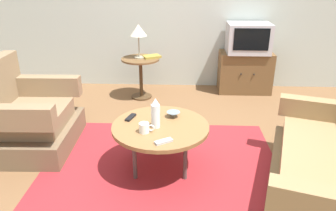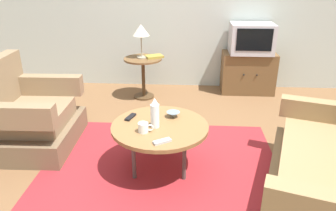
{
  "view_description": "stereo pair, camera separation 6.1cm",
  "coord_description": "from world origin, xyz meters",
  "px_view_note": "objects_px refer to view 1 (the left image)",
  "views": [
    {
      "loc": [
        0.08,
        -2.67,
        1.77
      ],
      "look_at": [
        -0.04,
        0.17,
        0.55
      ],
      "focal_mm": 34.5,
      "sensor_mm": 36.0,
      "label": 1
    },
    {
      "loc": [
        0.14,
        -2.67,
        1.77
      ],
      "look_at": [
        -0.04,
        0.17,
        0.55
      ],
      "focal_mm": 34.5,
      "sensor_mm": 36.0,
      "label": 2
    }
  ],
  "objects_px": {
    "coffee_table": "(160,128)",
    "vase": "(156,113)",
    "armchair": "(26,119)",
    "table_lamp": "(138,32)",
    "mug": "(145,128)",
    "tv_remote_dark": "(131,117)",
    "side_table": "(141,69)",
    "book": "(152,56)",
    "tv_remote_silver": "(164,141)",
    "bowl": "(173,114)",
    "tv_stand": "(245,72)",
    "television": "(248,38)"
  },
  "relations": [
    {
      "from": "tv_stand",
      "to": "vase",
      "type": "bearing_deg",
      "value": -118.4
    },
    {
      "from": "bowl",
      "to": "tv_remote_silver",
      "type": "height_order",
      "value": "bowl"
    },
    {
      "from": "vase",
      "to": "book",
      "type": "xyz_separation_m",
      "value": [
        -0.2,
        1.91,
        0.01
      ]
    },
    {
      "from": "mug",
      "to": "tv_remote_silver",
      "type": "height_order",
      "value": "mug"
    },
    {
      "from": "coffee_table",
      "to": "bowl",
      "type": "relative_size",
      "value": 6.93
    },
    {
      "from": "armchair",
      "to": "coffee_table",
      "type": "bearing_deg",
      "value": 73.67
    },
    {
      "from": "side_table",
      "to": "mug",
      "type": "relative_size",
      "value": 4.41
    },
    {
      "from": "coffee_table",
      "to": "tv_remote_dark",
      "type": "xyz_separation_m",
      "value": [
        -0.29,
        0.13,
        0.04
      ]
    },
    {
      "from": "tv_stand",
      "to": "table_lamp",
      "type": "relative_size",
      "value": 1.67
    },
    {
      "from": "tv_stand",
      "to": "bowl",
      "type": "xyz_separation_m",
      "value": [
        -1.03,
        -1.97,
        0.18
      ]
    },
    {
      "from": "coffee_table",
      "to": "tv_stand",
      "type": "distance_m",
      "value": 2.44
    },
    {
      "from": "side_table",
      "to": "vase",
      "type": "distance_m",
      "value": 1.9
    },
    {
      "from": "armchair",
      "to": "mug",
      "type": "relative_size",
      "value": 7.52
    },
    {
      "from": "armchair",
      "to": "table_lamp",
      "type": "distance_m",
      "value": 1.89
    },
    {
      "from": "vase",
      "to": "book",
      "type": "distance_m",
      "value": 1.92
    },
    {
      "from": "bowl",
      "to": "vase",
      "type": "bearing_deg",
      "value": -124.89
    },
    {
      "from": "television",
      "to": "side_table",
      "type": "bearing_deg",
      "value": -168.67
    },
    {
      "from": "armchair",
      "to": "book",
      "type": "distance_m",
      "value": 1.93
    },
    {
      "from": "side_table",
      "to": "vase",
      "type": "height_order",
      "value": "vase"
    },
    {
      "from": "coffee_table",
      "to": "tv_remote_silver",
      "type": "relative_size",
      "value": 5.67
    },
    {
      "from": "vase",
      "to": "table_lamp",
      "type": "bearing_deg",
      "value": 101.34
    },
    {
      "from": "coffee_table",
      "to": "tv_remote_silver",
      "type": "distance_m",
      "value": 0.32
    },
    {
      "from": "coffee_table",
      "to": "vase",
      "type": "relative_size",
      "value": 3.19
    },
    {
      "from": "tv_stand",
      "to": "tv_remote_silver",
      "type": "relative_size",
      "value": 5.03
    },
    {
      "from": "armchair",
      "to": "mug",
      "type": "height_order",
      "value": "armchair"
    },
    {
      "from": "armchair",
      "to": "tv_stand",
      "type": "xyz_separation_m",
      "value": [
        2.57,
        1.77,
        -0.01
      ]
    },
    {
      "from": "armchair",
      "to": "table_lamp",
      "type": "height_order",
      "value": "table_lamp"
    },
    {
      "from": "armchair",
      "to": "book",
      "type": "xyz_separation_m",
      "value": [
        1.19,
        1.49,
        0.29
      ]
    },
    {
      "from": "table_lamp",
      "to": "mug",
      "type": "xyz_separation_m",
      "value": [
        0.29,
        -1.97,
        -0.45
      ]
    },
    {
      "from": "vase",
      "to": "bowl",
      "type": "height_order",
      "value": "vase"
    },
    {
      "from": "television",
      "to": "book",
      "type": "xyz_separation_m",
      "value": [
        -1.39,
        -0.26,
        -0.22
      ]
    },
    {
      "from": "mug",
      "to": "bowl",
      "type": "height_order",
      "value": "mug"
    },
    {
      "from": "armchair",
      "to": "tv_remote_silver",
      "type": "height_order",
      "value": "armchair"
    },
    {
      "from": "armchair",
      "to": "coffee_table",
      "type": "xyz_separation_m",
      "value": [
        1.43,
        -0.38,
        0.12
      ]
    },
    {
      "from": "tv_stand",
      "to": "tv_remote_dark",
      "type": "distance_m",
      "value": 2.48
    },
    {
      "from": "tv_remote_silver",
      "to": "book",
      "type": "relative_size",
      "value": 0.54
    },
    {
      "from": "side_table",
      "to": "tv_remote_silver",
      "type": "relative_size",
      "value": 3.81
    },
    {
      "from": "book",
      "to": "vase",
      "type": "bearing_deg",
      "value": -109.49
    },
    {
      "from": "mug",
      "to": "tv_remote_dark",
      "type": "height_order",
      "value": "mug"
    },
    {
      "from": "bowl",
      "to": "tv_remote_silver",
      "type": "xyz_separation_m",
      "value": [
        -0.07,
        -0.49,
        -0.02
      ]
    },
    {
      "from": "armchair",
      "to": "tv_remote_silver",
      "type": "relative_size",
      "value": 6.49
    },
    {
      "from": "side_table",
      "to": "tv_stand",
      "type": "xyz_separation_m",
      "value": [
        1.54,
        0.33,
        -0.12
      ]
    },
    {
      "from": "tv_remote_dark",
      "to": "book",
      "type": "xyz_separation_m",
      "value": [
        0.05,
        1.74,
        0.13
      ]
    },
    {
      "from": "coffee_table",
      "to": "bowl",
      "type": "bearing_deg",
      "value": 58.22
    },
    {
      "from": "table_lamp",
      "to": "vase",
      "type": "height_order",
      "value": "table_lamp"
    },
    {
      "from": "table_lamp",
      "to": "tv_remote_silver",
      "type": "xyz_separation_m",
      "value": [
        0.46,
        -2.14,
        -0.49
      ]
    },
    {
      "from": "tv_remote_dark",
      "to": "tv_remote_silver",
      "type": "relative_size",
      "value": 1.02
    },
    {
      "from": "coffee_table",
      "to": "book",
      "type": "relative_size",
      "value": 3.06
    },
    {
      "from": "coffee_table",
      "to": "television",
      "type": "bearing_deg",
      "value": 61.81
    },
    {
      "from": "coffee_table",
      "to": "vase",
      "type": "xyz_separation_m",
      "value": [
        -0.04,
        -0.04,
        0.16
      ]
    }
  ]
}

